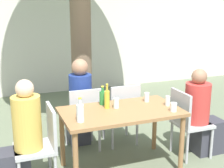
{
  "coord_description": "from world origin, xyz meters",
  "views": [
    {
      "loc": [
        -1.36,
        -3.26,
        2.02
      ],
      "look_at": [
        0.0,
        0.3,
        1.03
      ],
      "focal_mm": 50.0,
      "sensor_mm": 36.0,
      "label": 1
    }
  ],
  "objects_px": {
    "person_seated_1": "(202,117)",
    "oil_cruet_0": "(107,99)",
    "drinking_glass_0": "(168,101)",
    "drinking_glass_4": "(174,107)",
    "patio_chair_2": "(84,116)",
    "drinking_glass_1": "(116,103)",
    "green_bottle_1": "(103,97)",
    "dining_table_front": "(121,117)",
    "person_seated_0": "(20,143)",
    "patio_chair_3": "(122,111)",
    "person_seated_2": "(79,107)",
    "water_bottle_2": "(80,113)",
    "drinking_glass_3": "(79,111)",
    "patio_chair_1": "(187,119)",
    "drinking_glass_2": "(147,97)",
    "patio_chair_0": "(42,142)"
  },
  "relations": [
    {
      "from": "person_seated_1",
      "to": "oil_cruet_0",
      "type": "xyz_separation_m",
      "value": [
        -1.32,
        0.12,
        0.36
      ]
    },
    {
      "from": "drinking_glass_0",
      "to": "drinking_glass_4",
      "type": "relative_size",
      "value": 1.17
    },
    {
      "from": "patio_chair_2",
      "to": "drinking_glass_1",
      "type": "bearing_deg",
      "value": 115.96
    },
    {
      "from": "person_seated_1",
      "to": "drinking_glass_4",
      "type": "distance_m",
      "value": 0.74
    },
    {
      "from": "green_bottle_1",
      "to": "drinking_glass_4",
      "type": "distance_m",
      "value": 0.88
    },
    {
      "from": "oil_cruet_0",
      "to": "drinking_glass_1",
      "type": "height_order",
      "value": "oil_cruet_0"
    },
    {
      "from": "dining_table_front",
      "to": "person_seated_0",
      "type": "relative_size",
      "value": 1.15
    },
    {
      "from": "patio_chair_3",
      "to": "person_seated_2",
      "type": "height_order",
      "value": "person_seated_2"
    },
    {
      "from": "water_bottle_2",
      "to": "drinking_glass_1",
      "type": "bearing_deg",
      "value": 28.51
    },
    {
      "from": "patio_chair_3",
      "to": "green_bottle_1",
      "type": "bearing_deg",
      "value": 39.95
    },
    {
      "from": "person_seated_0",
      "to": "drinking_glass_3",
      "type": "xyz_separation_m",
      "value": [
        0.66,
        -0.04,
        0.29
      ]
    },
    {
      "from": "patio_chair_1",
      "to": "patio_chair_3",
      "type": "relative_size",
      "value": 1.0
    },
    {
      "from": "dining_table_front",
      "to": "patio_chair_1",
      "type": "height_order",
      "value": "patio_chair_1"
    },
    {
      "from": "drinking_glass_2",
      "to": "person_seated_0",
      "type": "bearing_deg",
      "value": -173.55
    },
    {
      "from": "patio_chair_2",
      "to": "person_seated_2",
      "type": "bearing_deg",
      "value": -90.0
    },
    {
      "from": "patio_chair_1",
      "to": "person_seated_0",
      "type": "height_order",
      "value": "person_seated_0"
    },
    {
      "from": "dining_table_front",
      "to": "drinking_glass_2",
      "type": "bearing_deg",
      "value": 22.76
    },
    {
      "from": "person_seated_2",
      "to": "drinking_glass_1",
      "type": "bearing_deg",
      "value": 108.78
    },
    {
      "from": "person_seated_2",
      "to": "drinking_glass_0",
      "type": "relative_size",
      "value": 10.49
    },
    {
      "from": "dining_table_front",
      "to": "green_bottle_1",
      "type": "relative_size",
      "value": 5.94
    },
    {
      "from": "water_bottle_2",
      "to": "drinking_glass_1",
      "type": "height_order",
      "value": "water_bottle_2"
    },
    {
      "from": "drinking_glass_0",
      "to": "drinking_glass_2",
      "type": "distance_m",
      "value": 0.29
    },
    {
      "from": "patio_chair_0",
      "to": "oil_cruet_0",
      "type": "bearing_deg",
      "value": 98.65
    },
    {
      "from": "dining_table_front",
      "to": "drinking_glass_1",
      "type": "xyz_separation_m",
      "value": [
        -0.02,
        0.09,
        0.16
      ]
    },
    {
      "from": "patio_chair_1",
      "to": "water_bottle_2",
      "type": "xyz_separation_m",
      "value": [
        -1.5,
        -0.19,
        0.36
      ]
    },
    {
      "from": "patio_chair_3",
      "to": "patio_chair_2",
      "type": "bearing_deg",
      "value": 0.0
    },
    {
      "from": "dining_table_front",
      "to": "person_seated_2",
      "type": "height_order",
      "value": "person_seated_2"
    },
    {
      "from": "patio_chair_2",
      "to": "drinking_glass_2",
      "type": "bearing_deg",
      "value": 148.19
    },
    {
      "from": "patio_chair_2",
      "to": "drinking_glass_2",
      "type": "xyz_separation_m",
      "value": [
        0.72,
        -0.45,
        0.31
      ]
    },
    {
      "from": "green_bottle_1",
      "to": "drinking_glass_1",
      "type": "height_order",
      "value": "green_bottle_1"
    },
    {
      "from": "drinking_glass_3",
      "to": "drinking_glass_4",
      "type": "bearing_deg",
      "value": -11.5
    },
    {
      "from": "patio_chair_3",
      "to": "patio_chair_1",
      "type": "bearing_deg",
      "value": 136.32
    },
    {
      "from": "patio_chair_1",
      "to": "patio_chair_3",
      "type": "height_order",
      "value": "same"
    },
    {
      "from": "drinking_glass_4",
      "to": "water_bottle_2",
      "type": "bearing_deg",
      "value": 176.5
    },
    {
      "from": "patio_chair_1",
      "to": "drinking_glass_2",
      "type": "distance_m",
      "value": 0.63
    },
    {
      "from": "person_seated_1",
      "to": "water_bottle_2",
      "type": "height_order",
      "value": "person_seated_1"
    },
    {
      "from": "person_seated_1",
      "to": "patio_chair_1",
      "type": "bearing_deg",
      "value": 90.0
    },
    {
      "from": "patio_chair_0",
      "to": "drinking_glass_0",
      "type": "height_order",
      "value": "patio_chair_0"
    },
    {
      "from": "person_seated_1",
      "to": "green_bottle_1",
      "type": "height_order",
      "value": "person_seated_1"
    },
    {
      "from": "patio_chair_3",
      "to": "green_bottle_1",
      "type": "distance_m",
      "value": 0.65
    },
    {
      "from": "patio_chair_3",
      "to": "drinking_glass_0",
      "type": "relative_size",
      "value": 7.5
    },
    {
      "from": "patio_chair_2",
      "to": "water_bottle_2",
      "type": "height_order",
      "value": "water_bottle_2"
    },
    {
      "from": "person_seated_0",
      "to": "oil_cruet_0",
      "type": "relative_size",
      "value": 4.08
    },
    {
      "from": "water_bottle_2",
      "to": "drinking_glass_2",
      "type": "relative_size",
      "value": 2.22
    },
    {
      "from": "drinking_glass_1",
      "to": "person_seated_1",
      "type": "bearing_deg",
      "value": -4.44
    },
    {
      "from": "person_seated_2",
      "to": "water_bottle_2",
      "type": "xyz_separation_m",
      "value": [
        -0.27,
        -1.06,
        0.3
      ]
    },
    {
      "from": "patio_chair_3",
      "to": "drinking_glass_4",
      "type": "relative_size",
      "value": 8.8
    },
    {
      "from": "drinking_glass_3",
      "to": "drinking_glass_0",
      "type": "bearing_deg",
      "value": -0.48
    },
    {
      "from": "patio_chair_1",
      "to": "drinking_glass_4",
      "type": "xyz_separation_m",
      "value": [
        -0.38,
        -0.26,
        0.3
      ]
    },
    {
      "from": "patio_chair_0",
      "to": "person_seated_2",
      "type": "relative_size",
      "value": 0.71
    }
  ]
}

